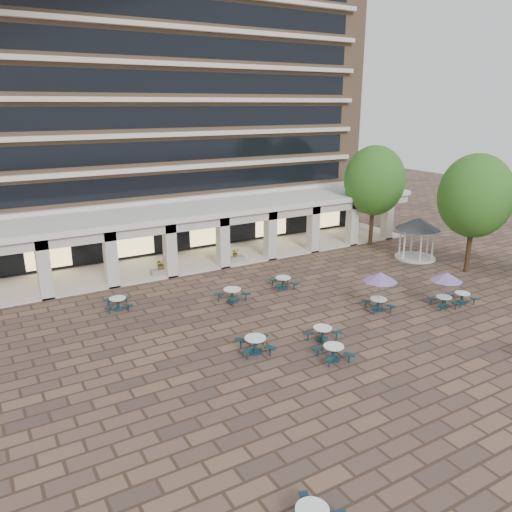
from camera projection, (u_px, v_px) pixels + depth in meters
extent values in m
plane|color=brown|center=(291.00, 335.00, 26.98)|extent=(120.00, 120.00, 0.00)
cube|color=#8E6C50|center=(135.00, 115.00, 44.83)|extent=(40.00, 15.00, 22.00)
cube|color=beige|center=(169.00, 200.00, 40.32)|extent=(36.80, 0.50, 0.35)
cube|color=black|center=(167.00, 184.00, 40.13)|extent=(35.20, 0.05, 1.60)
cube|color=beige|center=(168.00, 168.00, 39.56)|extent=(36.80, 0.50, 0.35)
cube|color=black|center=(166.00, 151.00, 39.37)|extent=(35.20, 0.05, 1.60)
cube|color=beige|center=(166.00, 135.00, 38.80)|extent=(36.80, 0.50, 0.35)
cube|color=black|center=(164.00, 117.00, 38.61)|extent=(35.20, 0.05, 1.60)
cube|color=beige|center=(164.00, 100.00, 38.04)|extent=(36.80, 0.50, 0.35)
cube|color=black|center=(162.00, 82.00, 37.85)|extent=(35.20, 0.05, 1.60)
cube|color=beige|center=(162.00, 63.00, 37.28)|extent=(36.80, 0.50, 0.35)
cube|color=black|center=(160.00, 45.00, 37.09)|extent=(35.20, 0.05, 1.60)
cube|color=beige|center=(160.00, 25.00, 36.52)|extent=(36.80, 0.50, 0.35)
cube|color=black|center=(158.00, 6.00, 36.33)|extent=(35.20, 0.05, 1.60)
cube|color=white|center=(182.00, 210.00, 38.14)|extent=(42.00, 6.60, 0.40)
cube|color=beige|center=(198.00, 223.00, 35.92)|extent=(42.00, 0.30, 0.90)
cube|color=black|center=(171.00, 233.00, 41.07)|extent=(38.00, 0.15, 3.20)
cube|color=beige|center=(185.00, 262.00, 39.35)|extent=(42.00, 6.00, 0.12)
cube|color=beige|center=(44.00, 269.00, 31.55)|extent=(0.80, 0.80, 4.00)
cube|color=beige|center=(111.00, 259.00, 33.58)|extent=(0.80, 0.80, 4.00)
cube|color=beige|center=(170.00, 250.00, 35.62)|extent=(0.80, 0.80, 4.00)
cube|color=beige|center=(223.00, 242.00, 37.65)|extent=(0.80, 0.80, 4.00)
cube|color=beige|center=(270.00, 235.00, 39.69)|extent=(0.80, 0.80, 4.00)
cube|color=beige|center=(313.00, 228.00, 41.72)|extent=(0.80, 0.80, 4.00)
cube|color=beige|center=(352.00, 223.00, 43.75)|extent=(0.80, 0.80, 4.00)
cube|color=beige|center=(387.00, 217.00, 45.79)|extent=(0.80, 0.80, 4.00)
cube|color=#FFD88C|center=(48.00, 252.00, 36.38)|extent=(3.20, 0.08, 2.40)
cube|color=#FFD88C|center=(134.00, 241.00, 39.47)|extent=(3.20, 0.08, 2.40)
cube|color=#FFD88C|center=(207.00, 231.00, 42.55)|extent=(3.20, 0.08, 2.40)
cube|color=#FFD88C|center=(271.00, 222.00, 45.63)|extent=(3.20, 0.08, 2.40)
cube|color=#FFD88C|center=(327.00, 215.00, 48.71)|extent=(3.20, 0.08, 2.40)
cylinder|color=white|center=(312.00, 510.00, 14.42)|extent=(1.01, 1.01, 0.05)
cube|color=#14333C|center=(305.00, 498.00, 15.25)|extent=(0.46, 0.62, 0.05)
cylinder|color=#14333C|center=(305.00, 504.00, 15.31)|extent=(0.08, 0.08, 0.42)
cylinder|color=#14333C|center=(333.00, 359.00, 24.38)|extent=(0.70, 0.70, 0.04)
cylinder|color=#14333C|center=(333.00, 354.00, 24.29)|extent=(0.18, 0.18, 0.66)
cylinder|color=white|center=(334.00, 346.00, 24.18)|extent=(1.00, 1.00, 0.05)
cube|color=#14333C|center=(337.00, 345.00, 24.95)|extent=(0.61, 0.56, 0.05)
cylinder|color=#14333C|center=(337.00, 349.00, 25.02)|extent=(0.08, 0.08, 0.42)
cube|color=#14333C|center=(318.00, 349.00, 24.55)|extent=(0.56, 0.61, 0.05)
cylinder|color=#14333C|center=(318.00, 353.00, 24.61)|extent=(0.08, 0.08, 0.42)
cube|color=#14333C|center=(329.00, 359.00, 23.57)|extent=(0.61, 0.56, 0.05)
cylinder|color=#14333C|center=(329.00, 363.00, 23.64)|extent=(0.08, 0.08, 0.42)
cube|color=#14333C|center=(349.00, 354.00, 23.97)|extent=(0.56, 0.61, 0.05)
cylinder|color=#14333C|center=(349.00, 359.00, 24.04)|extent=(0.08, 0.08, 0.42)
cylinder|color=#14333C|center=(378.00, 310.00, 30.25)|extent=(0.70, 0.70, 0.04)
cylinder|color=#14333C|center=(378.00, 305.00, 30.16)|extent=(0.18, 0.18, 0.66)
cylinder|color=white|center=(379.00, 299.00, 30.04)|extent=(0.99, 0.99, 0.05)
cube|color=#14333C|center=(382.00, 299.00, 30.76)|extent=(0.61, 0.51, 0.05)
cylinder|color=#14333C|center=(382.00, 303.00, 30.82)|extent=(0.08, 0.08, 0.42)
cube|color=#14333C|center=(366.00, 301.00, 30.51)|extent=(0.51, 0.61, 0.05)
cylinder|color=#14333C|center=(366.00, 304.00, 30.58)|extent=(0.08, 0.08, 0.42)
cube|color=#14333C|center=(374.00, 308.00, 29.49)|extent=(0.61, 0.51, 0.05)
cylinder|color=#14333C|center=(374.00, 311.00, 29.56)|extent=(0.08, 0.08, 0.42)
cube|color=#14333C|center=(391.00, 306.00, 29.74)|extent=(0.51, 0.61, 0.05)
cylinder|color=#14333C|center=(391.00, 310.00, 29.81)|extent=(0.08, 0.08, 0.42)
cylinder|color=gray|center=(379.00, 292.00, 29.90)|extent=(0.05, 0.05, 2.38)
cone|color=#795FA2|center=(380.00, 277.00, 29.63)|extent=(2.09, 2.09, 0.55)
cylinder|color=#14333C|center=(461.00, 303.00, 31.32)|extent=(0.64, 0.64, 0.04)
cylinder|color=#14333C|center=(462.00, 299.00, 31.24)|extent=(0.16, 0.16, 0.60)
cylinder|color=white|center=(463.00, 293.00, 31.13)|extent=(0.91, 0.91, 0.05)
cube|color=#14333C|center=(463.00, 293.00, 31.83)|extent=(0.56, 0.50, 0.05)
cylinder|color=#14333C|center=(462.00, 296.00, 31.89)|extent=(0.07, 0.07, 0.38)
cube|color=#14333C|center=(450.00, 295.00, 31.49)|extent=(0.50, 0.56, 0.05)
cylinder|color=#14333C|center=(450.00, 298.00, 31.55)|extent=(0.07, 0.07, 0.38)
cube|color=#14333C|center=(461.00, 301.00, 30.59)|extent=(0.56, 0.50, 0.05)
cylinder|color=#14333C|center=(461.00, 304.00, 30.65)|extent=(0.07, 0.07, 0.38)
cube|color=#14333C|center=(474.00, 299.00, 30.92)|extent=(0.50, 0.56, 0.05)
cylinder|color=#14333C|center=(474.00, 302.00, 30.99)|extent=(0.07, 0.07, 0.38)
cylinder|color=#14333C|center=(255.00, 352.00, 25.11)|extent=(0.76, 0.76, 0.04)
cylinder|color=#14333C|center=(255.00, 346.00, 25.02)|extent=(0.19, 0.19, 0.71)
cylinder|color=white|center=(255.00, 338.00, 24.89)|extent=(1.08, 1.08, 0.05)
cube|color=#14333C|center=(263.00, 337.00, 25.69)|extent=(0.67, 0.57, 0.05)
cylinder|color=#14333C|center=(263.00, 341.00, 25.76)|extent=(0.09, 0.09, 0.45)
cube|color=#14333C|center=(241.00, 340.00, 25.37)|extent=(0.57, 0.67, 0.05)
cylinder|color=#14333C|center=(241.00, 344.00, 25.44)|extent=(0.09, 0.09, 0.45)
cube|color=#14333C|center=(247.00, 351.00, 24.27)|extent=(0.67, 0.57, 0.05)
cylinder|color=#14333C|center=(247.00, 355.00, 24.35)|extent=(0.09, 0.09, 0.45)
cube|color=#14333C|center=(270.00, 347.00, 24.59)|extent=(0.57, 0.67, 0.05)
cylinder|color=#14333C|center=(270.00, 352.00, 24.66)|extent=(0.09, 0.09, 0.45)
cylinder|color=#14333C|center=(118.00, 309.00, 30.37)|extent=(0.69, 0.69, 0.04)
cylinder|color=#14333C|center=(118.00, 304.00, 30.29)|extent=(0.18, 0.18, 0.65)
cylinder|color=white|center=(118.00, 298.00, 30.17)|extent=(0.98, 0.98, 0.05)
cube|color=#14333C|center=(126.00, 298.00, 30.91)|extent=(0.60, 0.53, 0.05)
cylinder|color=#14333C|center=(127.00, 302.00, 30.98)|extent=(0.08, 0.08, 0.41)
cube|color=#14333C|center=(108.00, 301.00, 30.58)|extent=(0.53, 0.60, 0.05)
cylinder|color=#14333C|center=(108.00, 304.00, 30.64)|extent=(0.08, 0.08, 0.41)
cube|color=#14333C|center=(109.00, 307.00, 29.60)|extent=(0.60, 0.53, 0.05)
cylinder|color=#14333C|center=(109.00, 311.00, 29.66)|extent=(0.08, 0.08, 0.41)
cube|color=#14333C|center=(128.00, 305.00, 29.93)|extent=(0.53, 0.60, 0.05)
cylinder|color=#14333C|center=(128.00, 308.00, 30.00)|extent=(0.08, 0.08, 0.41)
cylinder|color=#14333C|center=(322.00, 340.00, 26.39)|extent=(0.69, 0.69, 0.04)
cylinder|color=#14333C|center=(322.00, 335.00, 26.31)|extent=(0.18, 0.18, 0.65)
cylinder|color=white|center=(323.00, 328.00, 26.19)|extent=(0.98, 0.98, 0.05)
cube|color=#14333C|center=(319.00, 327.00, 27.00)|extent=(0.48, 0.60, 0.05)
cylinder|color=#14333C|center=(319.00, 330.00, 27.07)|extent=(0.08, 0.08, 0.41)
cube|color=#14333C|center=(308.00, 333.00, 26.21)|extent=(0.60, 0.48, 0.05)
cylinder|color=#14333C|center=(308.00, 337.00, 26.28)|extent=(0.08, 0.08, 0.41)
cube|color=#14333C|center=(326.00, 339.00, 25.55)|extent=(0.48, 0.60, 0.05)
cylinder|color=#14333C|center=(325.00, 343.00, 25.61)|extent=(0.08, 0.08, 0.41)
cube|color=#14333C|center=(337.00, 332.00, 26.34)|extent=(0.60, 0.48, 0.05)
cylinder|color=#14333C|center=(336.00, 336.00, 26.40)|extent=(0.08, 0.08, 0.41)
cylinder|color=#14333C|center=(443.00, 307.00, 30.68)|extent=(0.65, 0.65, 0.04)
cylinder|color=#14333C|center=(443.00, 303.00, 30.60)|extent=(0.17, 0.17, 0.61)
cylinder|color=white|center=(444.00, 297.00, 30.49)|extent=(0.92, 0.92, 0.05)
cube|color=#14333C|center=(446.00, 297.00, 31.15)|extent=(0.57, 0.47, 0.05)
cylinder|color=#14333C|center=(446.00, 300.00, 31.22)|extent=(0.07, 0.07, 0.39)
cube|color=#14333C|center=(432.00, 299.00, 30.92)|extent=(0.47, 0.57, 0.05)
cylinder|color=#14333C|center=(431.00, 302.00, 30.99)|extent=(0.07, 0.07, 0.39)
cube|color=#14333C|center=(441.00, 305.00, 29.98)|extent=(0.57, 0.47, 0.05)
cylinder|color=#14333C|center=(441.00, 308.00, 30.04)|extent=(0.07, 0.07, 0.39)
cube|color=#14333C|center=(456.00, 303.00, 30.21)|extent=(0.47, 0.57, 0.05)
cylinder|color=#14333C|center=(456.00, 307.00, 30.27)|extent=(0.07, 0.07, 0.39)
cylinder|color=gray|center=(445.00, 290.00, 30.36)|extent=(0.05, 0.05, 2.22)
cone|color=#795FA2|center=(447.00, 277.00, 30.10)|extent=(1.94, 1.94, 0.51)
cylinder|color=#14333C|center=(232.00, 301.00, 31.60)|extent=(0.77, 0.77, 0.04)
cylinder|color=#14333C|center=(232.00, 296.00, 31.50)|extent=(0.20, 0.20, 0.73)
cylinder|color=white|center=(232.00, 289.00, 31.37)|extent=(1.10, 1.10, 0.06)
cube|color=#14333C|center=(232.00, 289.00, 32.29)|extent=(0.55, 0.68, 0.06)
cylinder|color=#14333C|center=(232.00, 293.00, 32.36)|extent=(0.09, 0.09, 0.46)
cube|color=#14333C|center=(219.00, 294.00, 31.42)|extent=(0.68, 0.55, 0.06)
cylinder|color=#14333C|center=(219.00, 298.00, 31.49)|extent=(0.09, 0.09, 0.46)
cube|color=#14333C|center=(232.00, 299.00, 30.65)|extent=(0.55, 0.68, 0.06)
cylinder|color=#14333C|center=(232.00, 303.00, 30.72)|extent=(0.09, 0.09, 0.46)
cube|color=#14333C|center=(246.00, 294.00, 31.51)|extent=(0.68, 0.55, 0.06)
cylinder|color=#14333C|center=(246.00, 298.00, 31.59)|extent=(0.09, 0.09, 0.46)
cylinder|color=#14333C|center=(283.00, 288.00, 33.87)|extent=(0.72, 0.72, 0.04)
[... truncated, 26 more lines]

